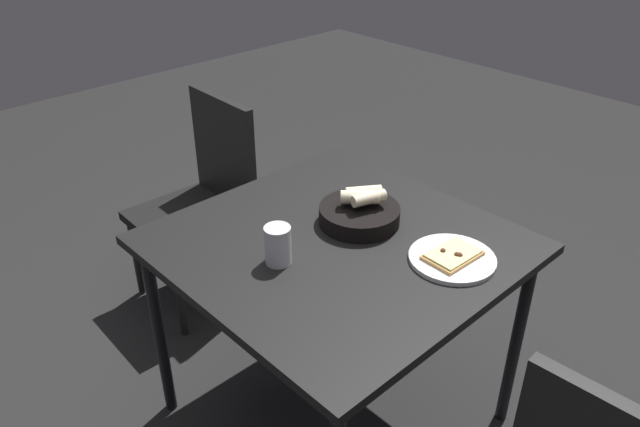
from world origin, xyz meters
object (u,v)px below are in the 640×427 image
Objects in this scene: beer_glass at (278,246)px; chair_near at (205,192)px; bread_basket at (360,212)px; pizza_plate at (452,258)px; dining_table at (337,258)px.

chair_near is (0.89, -0.32, -0.29)m from beer_glass.
bread_basket and beer_glass have the same top height.
bread_basket is at bearing 6.66° from pizza_plate.
beer_glass is (0.34, 0.37, 0.04)m from pizza_plate.
bread_basket is at bearing -91.33° from beer_glass.
beer_glass is 0.13× the size of chair_near.
dining_table is at bearing 172.87° from chair_near.
pizza_plate is 0.28× the size of chair_near.
bread_basket is (0.03, -0.13, 0.10)m from dining_table.
beer_glass is at bearing 47.33° from pizza_plate.
dining_table is 1.08× the size of chair_near.
chair_near reaches higher than pizza_plate.
pizza_plate is 0.51m from beer_glass.
chair_near reaches higher than bread_basket.
chair_near is (0.93, -0.12, -0.17)m from dining_table.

